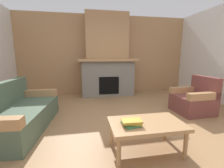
{
  "coord_description": "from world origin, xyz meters",
  "views": [
    {
      "loc": [
        -0.77,
        -2.51,
        1.32
      ],
      "look_at": [
        -0.1,
        1.15,
        0.63
      ],
      "focal_mm": 24.45,
      "sensor_mm": 36.0,
      "label": 1
    }
  ],
  "objects": [
    {
      "name": "couch",
      "position": [
        -1.97,
        0.35,
        0.29
      ],
      "size": [
        1.0,
        1.87,
        0.85
      ],
      "color": "#4C604C",
      "rests_on": "ground"
    },
    {
      "name": "armchair",
      "position": [
        1.75,
        0.53,
        0.29
      ],
      "size": [
        0.78,
        0.78,
        0.85
      ],
      "color": "brown",
      "rests_on": "ground"
    },
    {
      "name": "wall_back_wood_panel",
      "position": [
        0.0,
        3.0,
        1.35
      ],
      "size": [
        6.0,
        0.12,
        2.7
      ],
      "primitive_type": "cube",
      "color": "tan",
      "rests_on": "ground"
    },
    {
      "name": "fireplace",
      "position": [
        0.0,
        2.62,
        1.16
      ],
      "size": [
        1.9,
        0.82,
        2.7
      ],
      "color": "gray",
      "rests_on": "ground"
    },
    {
      "name": "book_stack_near_edge",
      "position": [
        -0.18,
        -0.73,
        0.47
      ],
      "size": [
        0.28,
        0.25,
        0.08
      ],
      "color": "#3D7F4C",
      "rests_on": "coffee_table"
    },
    {
      "name": "coffee_table",
      "position": [
        0.04,
        -0.69,
        0.38
      ],
      "size": [
        1.0,
        0.6,
        0.43
      ],
      "color": "tan",
      "rests_on": "ground"
    },
    {
      "name": "ground",
      "position": [
        0.0,
        0.0,
        0.0
      ],
      "size": [
        9.0,
        9.0,
        0.0
      ],
      "primitive_type": "plane",
      "color": "#9E754C"
    }
  ]
}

